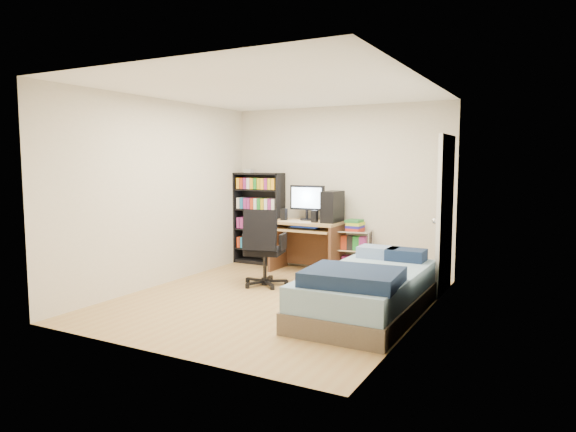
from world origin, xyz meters
The scene contains 7 objects.
room centered at (0.00, 0.00, 1.25)m, with size 3.58×4.08×2.58m.
media_shelf centered at (-1.33, 1.84, 0.76)m, with size 0.84×0.28×1.55m.
computer_desk centered at (-0.25, 1.67, 0.71)m, with size 1.04×0.60×1.31m.
office_chair centered at (-0.47, 0.55, 0.33)m, with size 0.76×0.76×1.05m.
wire_cart centered at (0.35, 1.77, 0.53)m, with size 0.56×0.44×0.81m.
bed centered at (1.20, -0.05, 0.27)m, with size 1.07×2.15×0.61m.
door centered at (1.72, 1.35, 1.00)m, with size 0.12×0.80×2.00m.
Camera 1 is at (3.02, -5.27, 1.66)m, focal length 32.00 mm.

